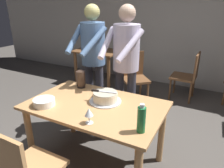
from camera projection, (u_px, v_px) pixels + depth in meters
name	position (u px, v px, depth m)	size (l,w,h in m)	color
ground_plane	(97.00, 162.00, 2.44)	(14.00, 14.00, 0.00)	#4C4742
back_wall	(170.00, 22.00, 4.39)	(10.00, 0.12, 2.70)	#BCB7AD
main_dining_table	(96.00, 114.00, 2.21)	(1.41, 0.88, 0.75)	tan
cake_on_platter	(105.00, 97.00, 2.20)	(0.34, 0.34, 0.11)	silver
cake_knife	(99.00, 91.00, 2.19)	(0.27, 0.08, 0.02)	silver
plate_stack	(44.00, 102.00, 2.13)	(0.22, 0.22, 0.07)	white
wine_glass_near	(89.00, 113.00, 1.79)	(0.08, 0.08, 0.14)	silver
water_bottle	(141.00, 119.00, 1.66)	(0.07, 0.07, 0.25)	#1E6B38
hurricane_lamp	(81.00, 79.00, 2.56)	(0.11, 0.11, 0.21)	black
person_cutting_cake	(126.00, 60.00, 2.56)	(0.46, 0.57, 1.72)	#2D2D38
person_standing_beside	(93.00, 55.00, 2.80)	(0.47, 0.56, 1.72)	#2D2D38
background_table	(98.00, 58.00, 4.69)	(1.00, 0.70, 0.74)	brown
background_chair_0	(188.00, 74.00, 3.85)	(0.44, 0.44, 0.90)	brown
background_chair_2	(134.00, 75.00, 3.83)	(0.62, 0.62, 0.90)	brown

